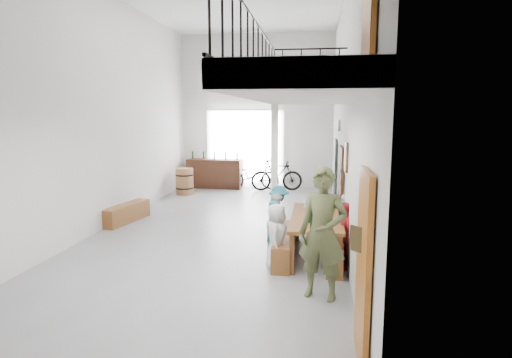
# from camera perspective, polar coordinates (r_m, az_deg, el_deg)

# --- Properties ---
(floor) EXTENTS (12.00, 12.00, 0.00)m
(floor) POSITION_cam_1_polar(r_m,az_deg,el_deg) (10.03, -4.80, -6.87)
(floor) COLOR slate
(floor) RESTS_ON ground
(room_walls) EXTENTS (12.00, 12.00, 12.00)m
(room_walls) POSITION_cam_1_polar(r_m,az_deg,el_deg) (9.70, -5.07, 13.81)
(room_walls) COLOR silver
(room_walls) RESTS_ON ground
(gateway_portal) EXTENTS (2.80, 0.08, 2.80)m
(gateway_portal) POSITION_cam_1_polar(r_m,az_deg,el_deg) (15.62, -1.46, 3.97)
(gateway_portal) COLOR white
(gateway_portal) RESTS_ON ground
(right_wall_decor) EXTENTS (0.07, 8.28, 5.07)m
(right_wall_decor) POSITION_cam_1_polar(r_m,az_deg,el_deg) (7.62, 11.96, 1.41)
(right_wall_decor) COLOR #9D5515
(right_wall_decor) RESTS_ON ground
(balcony) EXTENTS (1.52, 5.62, 4.00)m
(balcony) POSITION_cam_1_polar(r_m,az_deg,el_deg) (6.29, 6.40, 11.19)
(balcony) COLOR white
(balcony) RESTS_ON ground
(tasting_table) EXTENTS (0.95, 2.29, 0.79)m
(tasting_table) POSITION_cam_1_polar(r_m,az_deg,el_deg) (8.13, 8.04, -5.48)
(tasting_table) COLOR brown
(tasting_table) RESTS_ON ground
(bench_inner) EXTENTS (0.34, 2.01, 0.46)m
(bench_inner) POSITION_cam_1_polar(r_m,az_deg,el_deg) (8.20, 3.89, -8.72)
(bench_inner) COLOR brown
(bench_inner) RESTS_ON ground
(bench_wall) EXTENTS (0.40, 2.14, 0.49)m
(bench_wall) POSITION_cam_1_polar(r_m,az_deg,el_deg) (8.16, 10.60, -8.85)
(bench_wall) COLOR brown
(bench_wall) RESTS_ON ground
(tableware) EXTENTS (0.63, 1.57, 0.35)m
(tableware) POSITION_cam_1_polar(r_m,az_deg,el_deg) (8.09, 7.96, -3.93)
(tableware) COLOR black
(tableware) RESTS_ON tasting_table
(side_bench) EXTENTS (0.63, 1.64, 0.45)m
(side_bench) POSITION_cam_1_polar(r_m,az_deg,el_deg) (11.20, -16.88, -4.37)
(side_bench) COLOR brown
(side_bench) RESTS_ON ground
(oak_barrel) EXTENTS (0.60, 0.60, 0.88)m
(oak_barrel) POSITION_cam_1_polar(r_m,az_deg,el_deg) (14.55, -9.50, -0.30)
(oak_barrel) COLOR #9B663D
(oak_barrel) RESTS_ON ground
(serving_counter) EXTENTS (2.02, 0.67, 1.05)m
(serving_counter) POSITION_cam_1_polar(r_m,az_deg,el_deg) (15.65, -5.52, 0.72)
(serving_counter) COLOR #391E13
(serving_counter) RESTS_ON ground
(counter_bottles) EXTENTS (1.75, 0.22, 0.28)m
(counter_bottles) POSITION_cam_1_polar(r_m,az_deg,el_deg) (15.57, -5.55, 3.15)
(counter_bottles) COLOR black
(counter_bottles) RESTS_ON serving_counter
(guest_left_a) EXTENTS (0.41, 0.60, 1.17)m
(guest_left_a) POSITION_cam_1_polar(r_m,az_deg,el_deg) (7.44, 2.77, -7.71)
(guest_left_a) COLOR beige
(guest_left_a) RESTS_ON ground
(guest_left_b) EXTENTS (0.39, 0.47, 1.09)m
(guest_left_b) POSITION_cam_1_polar(r_m,az_deg,el_deg) (8.07, 2.46, -6.68)
(guest_left_b) COLOR #246E78
(guest_left_b) RESTS_ON ground
(guest_left_c) EXTENTS (0.52, 0.62, 1.12)m
(guest_left_c) POSITION_cam_1_polar(r_m,az_deg,el_deg) (8.55, 2.80, -5.69)
(guest_left_c) COLOR beige
(guest_left_c) RESTS_ON ground
(guest_left_d) EXTENTS (0.60, 0.85, 1.19)m
(guest_left_d) POSITION_cam_1_polar(r_m,az_deg,el_deg) (9.09, 3.04, -4.60)
(guest_left_d) COLOR #246E78
(guest_left_d) RESTS_ON ground
(guest_right_a) EXTENTS (0.44, 0.74, 1.17)m
(guest_right_a) POSITION_cam_1_polar(r_m,az_deg,el_deg) (7.64, 11.88, -7.42)
(guest_right_a) COLOR #A51C20
(guest_right_a) RESTS_ON ground
(guest_right_b) EXTENTS (0.61, 1.04, 1.07)m
(guest_right_b) POSITION_cam_1_polar(r_m,az_deg,el_deg) (8.23, 11.83, -6.63)
(guest_right_b) COLOR black
(guest_right_b) RESTS_ON ground
(guest_right_c) EXTENTS (0.53, 0.63, 1.10)m
(guest_right_c) POSITION_cam_1_polar(r_m,az_deg,el_deg) (8.83, 11.98, -5.47)
(guest_right_c) COLOR beige
(guest_right_c) RESTS_ON ground
(host_standing) EXTENTS (0.81, 0.65, 1.94)m
(host_standing) POSITION_cam_1_polar(r_m,az_deg,el_deg) (6.30, 8.86, -7.18)
(host_standing) COLOR #454A2A
(host_standing) RESTS_ON ground
(potted_plant) EXTENTS (0.45, 0.40, 0.45)m
(potted_plant) POSITION_cam_1_polar(r_m,az_deg,el_deg) (10.05, 9.43, -5.59)
(potted_plant) COLOR #164919
(potted_plant) RESTS_ON ground
(bicycle_near) EXTENTS (1.98, 0.94, 1.00)m
(bicycle_near) POSITION_cam_1_polar(r_m,az_deg,el_deg) (15.34, -0.47, 0.49)
(bicycle_near) COLOR black
(bicycle_near) RESTS_ON ground
(bicycle_far) EXTENTS (1.86, 0.79, 1.08)m
(bicycle_far) POSITION_cam_1_polar(r_m,az_deg,el_deg) (15.02, 2.77, 0.48)
(bicycle_far) COLOR black
(bicycle_far) RESTS_ON ground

